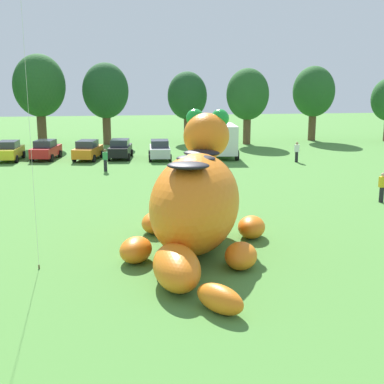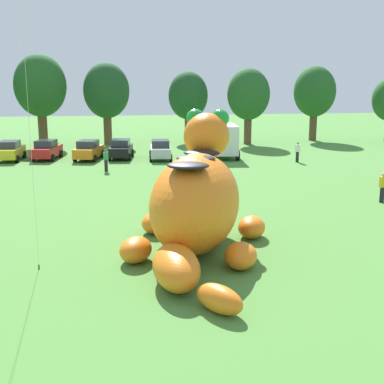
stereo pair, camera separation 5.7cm
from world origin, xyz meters
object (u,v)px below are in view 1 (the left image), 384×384
Objects in this scene: car_silver at (160,150)px; car_orange at (88,150)px; spectator_mid_field at (297,152)px; car_yellow at (9,151)px; car_black at (120,149)px; spectator_near_inflatable at (105,160)px; box_truck at (222,139)px; car_red at (46,150)px; giant_inflatable_creature at (196,201)px; spectator_by_cars at (382,188)px.

car_orange is at bearing 173.74° from car_silver.
car_silver reaches higher than spectator_mid_field.
car_yellow and car_orange have the same top height.
spectator_near_inflatable is (-1.25, -6.36, -0.01)m from car_black.
car_orange is (6.67, -0.62, 0.00)m from car_yellow.
spectator_near_inflatable is 1.00× the size of spectator_mid_field.
car_silver is at bearing -17.17° from car_black.
car_orange is 1.04× the size of car_silver.
car_orange is at bearing -179.40° from box_truck.
car_yellow is 0.98× the size of car_black.
car_black is at bearing 162.83° from car_silver.
car_red is 15.57m from box_truck.
box_truck is at bearing 75.61° from giant_inflatable_creature.
car_black is 3.56m from car_silver.
car_black is 15.34m from spectator_mid_field.
spectator_by_cars is at bearing -52.76° from car_black.
box_truck is 3.84× the size of spectator_near_inflatable.
car_red is 3.73m from car_orange.
car_red is (3.03, 0.21, 0.00)m from car_yellow.
spectator_near_inflatable is at bearing -38.82° from car_yellow.
giant_inflatable_creature is at bearing -64.80° from car_yellow.
box_truck is (6.47, 25.22, -0.43)m from giant_inflatable_creature.
box_truck reaches higher than car_orange.
car_orange is at bearing -5.33° from car_yellow.
spectator_near_inflatable is at bearing -75.47° from car_orange.
car_yellow is 18.59m from box_truck.
spectator_near_inflatable is (-3.88, 19.10, -1.18)m from giant_inflatable_creature.
spectator_by_cars is at bearing -74.15° from box_truck.
giant_inflatable_creature is 28.45m from car_yellow.
spectator_near_inflatable and spectator_by_cars have the same top height.
giant_inflatable_creature is at bearing -84.09° from car_black.
giant_inflatable_creature is 2.66× the size of car_silver.
giant_inflatable_creature is 6.55× the size of spectator_mid_field.
box_truck is (15.54, -0.70, 0.74)m from car_red.
car_red is 1.01× the size of car_black.
car_red is at bearing 127.26° from spectator_near_inflatable.
car_red is (-9.07, 25.92, -1.17)m from giant_inflatable_creature.
giant_inflatable_creature is at bearing -151.12° from spectator_by_cars.
car_red is at bearing 167.16° from car_orange.
spectator_by_cars is at bearing -38.82° from car_yellow.
giant_inflatable_creature is 26.04m from box_truck.
car_black is (2.80, 0.37, 0.00)m from car_orange.
car_silver is at bearing -8.72° from car_red.
car_silver is at bearing 48.85° from spectator_near_inflatable.
spectator_mid_field is (24.18, -4.58, -0.01)m from car_yellow.
car_black is 2.51× the size of spectator_near_inflatable.
car_yellow is 30.66m from spectator_by_cars.
car_orange is 2.57× the size of spectator_mid_field.
car_yellow is 10.55m from spectator_near_inflatable.
car_yellow is 0.97× the size of car_red.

